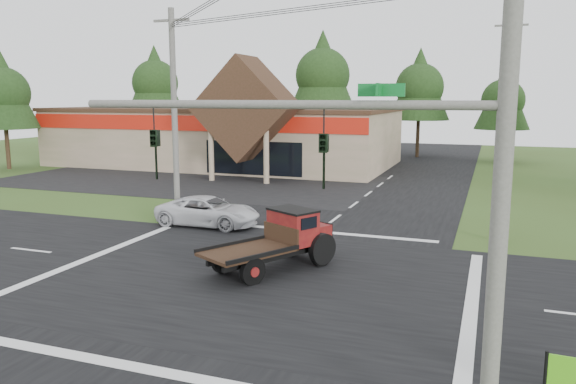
% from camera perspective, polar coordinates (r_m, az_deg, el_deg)
% --- Properties ---
extents(ground, '(120.00, 120.00, 0.00)m').
position_cam_1_polar(ground, '(19.56, -3.02, -8.68)').
color(ground, '#374B1A').
rests_on(ground, ground).
extents(road_ns, '(12.00, 120.00, 0.02)m').
position_cam_1_polar(road_ns, '(19.55, -3.02, -8.65)').
color(road_ns, black).
rests_on(road_ns, ground).
extents(road_ew, '(120.00, 12.00, 0.02)m').
position_cam_1_polar(road_ew, '(19.55, -3.02, -8.65)').
color(road_ew, black).
rests_on(road_ew, ground).
extents(parking_apron, '(28.00, 14.00, 0.02)m').
position_cam_1_polar(parking_apron, '(42.34, -10.41, 1.13)').
color(parking_apron, black).
rests_on(parking_apron, ground).
extents(cvs_building, '(30.40, 18.20, 9.19)m').
position_cam_1_polar(cvs_building, '(52.12, -6.23, 5.85)').
color(cvs_building, gray).
rests_on(cvs_building, ground).
extents(traffic_signal_mast, '(8.12, 0.24, 7.00)m').
position_cam_1_polar(traffic_signal_mast, '(9.83, 10.98, -0.56)').
color(traffic_signal_mast, '#595651').
rests_on(traffic_signal_mast, ground).
extents(utility_pole_nr, '(2.00, 0.30, 11.00)m').
position_cam_1_polar(utility_pole_nr, '(9.58, 21.24, 6.02)').
color(utility_pole_nr, '#595651').
rests_on(utility_pole_nr, ground).
extents(utility_pole_nw, '(2.00, 0.30, 10.50)m').
position_cam_1_polar(utility_pole_nw, '(29.39, -11.47, 7.96)').
color(utility_pole_nw, '#595651').
rests_on(utility_pole_nw, ground).
extents(utility_pole_ne, '(2.00, 0.30, 11.50)m').
position_cam_1_polar(utility_pole_ne, '(25.08, 21.87, 8.37)').
color(utility_pole_ne, '#595651').
rests_on(utility_pole_ne, ground).
extents(utility_pole_n, '(2.00, 0.30, 11.20)m').
position_cam_1_polar(utility_pole_n, '(39.08, 21.30, 8.38)').
color(utility_pole_n, '#595651').
rests_on(utility_pole_n, ground).
extents(tree_row_a, '(6.72, 6.72, 12.12)m').
position_cam_1_polar(tree_row_a, '(68.21, -13.35, 10.95)').
color(tree_row_a, '#332316').
rests_on(tree_row_a, ground).
extents(tree_row_b, '(5.60, 5.60, 10.10)m').
position_cam_1_polar(tree_row_b, '(65.08, -4.83, 10.07)').
color(tree_row_b, '#332316').
rests_on(tree_row_b, ground).
extents(tree_row_c, '(7.28, 7.28, 13.13)m').
position_cam_1_polar(tree_row_c, '(60.65, 3.54, 12.03)').
color(tree_row_c, '#332316').
rests_on(tree_row_c, ground).
extents(tree_row_d, '(6.16, 6.16, 11.11)m').
position_cam_1_polar(tree_row_d, '(59.53, 13.23, 10.55)').
color(tree_row_d, '#332316').
rests_on(tree_row_d, ground).
extents(tree_row_e, '(5.04, 5.04, 9.09)m').
position_cam_1_polar(tree_row_e, '(57.07, 21.02, 8.87)').
color(tree_row_e, '#332316').
rests_on(tree_row_e, ground).
extents(tree_side_w, '(5.60, 5.60, 10.10)m').
position_cam_1_polar(tree_side_w, '(54.04, -26.99, 9.18)').
color(tree_side_w, '#332316').
rests_on(tree_side_w, ground).
extents(antique_flatbed_truck, '(4.19, 5.44, 2.14)m').
position_cam_1_polar(antique_flatbed_truck, '(20.05, -1.70, -5.02)').
color(antique_flatbed_truck, '#540C10').
rests_on(antique_flatbed_truck, ground).
extents(white_pickup, '(5.04, 2.35, 1.40)m').
position_cam_1_polar(white_pickup, '(27.37, -8.09, -1.95)').
color(white_pickup, silver).
rests_on(white_pickup, ground).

